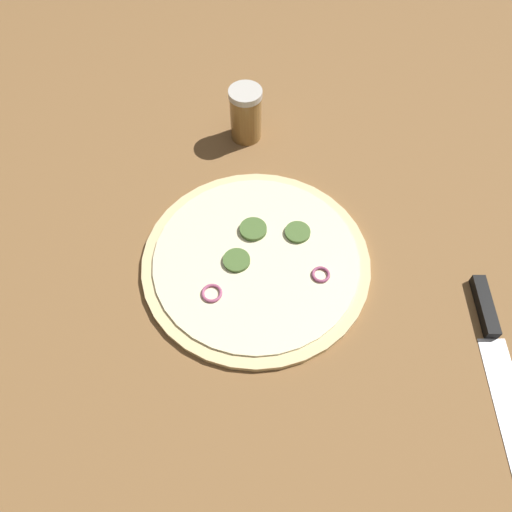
{
  "coord_description": "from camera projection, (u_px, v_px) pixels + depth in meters",
  "views": [
    {
      "loc": [
        0.08,
        0.42,
        0.68
      ],
      "look_at": [
        0.0,
        0.0,
        0.02
      ],
      "focal_mm": 35.0,
      "sensor_mm": 36.0,
      "label": 1
    }
  ],
  "objects": [
    {
      "name": "pizza",
      "position": [
        256.0,
        260.0,
        0.79
      ],
      "size": [
        0.36,
        0.36,
        0.02
      ],
      "color": "beige",
      "rests_on": "ground_plane"
    },
    {
      "name": "ground_plane",
      "position": [
        256.0,
        263.0,
        0.8
      ],
      "size": [
        3.0,
        3.0,
        0.0
      ],
      "primitive_type": "plane",
      "color": "brown"
    },
    {
      "name": "knife",
      "position": [
        496.0,
        350.0,
        0.71
      ],
      "size": [
        0.1,
        0.34,
        0.02
      ],
      "rotation": [
        0.0,
        0.0,
        1.37
      ],
      "color": "silver",
      "rests_on": "ground_plane"
    },
    {
      "name": "spice_jar",
      "position": [
        246.0,
        114.0,
        0.91
      ],
      "size": [
        0.06,
        0.06,
        0.1
      ],
      "color": "olive",
      "rests_on": "ground_plane"
    }
  ]
}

